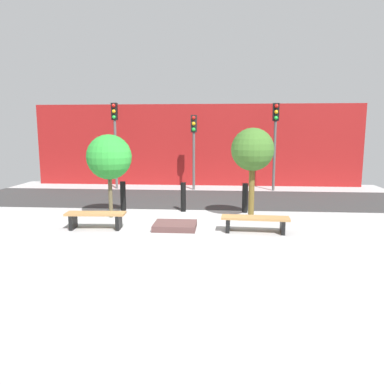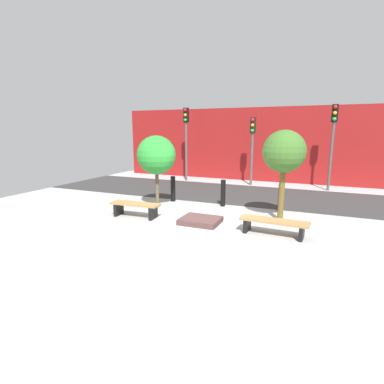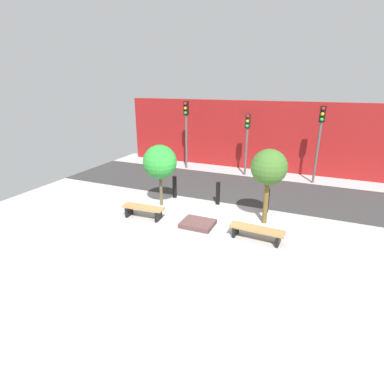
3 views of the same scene
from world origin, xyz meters
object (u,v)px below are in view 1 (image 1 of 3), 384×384
at_px(bench_left, 96,217).
at_px(traffic_light_west, 115,130).
at_px(traffic_light_mid_west, 194,138).
at_px(tree_behind_left_bench, 109,157).
at_px(bollard_far_left, 123,196).
at_px(bench_right, 255,221).
at_px(tree_behind_right_bench, 253,150).
at_px(bollard_center, 245,198).
at_px(traffic_light_mid_east, 275,131).
at_px(planter_bed, 175,226).
at_px(bollard_left, 183,197).

bearing_deg(bench_left, traffic_light_west, 97.90).
xyz_separation_m(bench_left, traffic_light_mid_west, (2.20, 7.31, 2.04)).
distance_m(tree_behind_left_bench, bollard_far_left, 1.75).
distance_m(bench_right, bollard_far_left, 4.96).
bearing_deg(tree_behind_right_bench, bollard_center, 96.78).
bearing_deg(traffic_light_mid_east, bench_right, -101.35).
relative_size(bollard_far_left, bollard_center, 1.02).
bearing_deg(bench_right, planter_bed, 178.26).
bearing_deg(bench_right, tree_behind_left_bench, 165.28).
xyz_separation_m(bench_left, planter_bed, (2.20, 0.20, -0.25)).
xyz_separation_m(bench_left, traffic_light_west, (-1.47, 7.31, 2.40)).
bearing_deg(tree_behind_right_bench, bench_right, -90.00).
relative_size(tree_behind_left_bench, traffic_light_mid_east, 0.66).
bearing_deg(traffic_light_west, traffic_light_mid_west, -0.02).
distance_m(bench_left, tree_behind_right_bench, 4.97).
height_order(tree_behind_left_bench, bollard_far_left, tree_behind_left_bench).
relative_size(bench_right, traffic_light_west, 0.46).
bearing_deg(traffic_light_west, traffic_light_mid_east, -0.00).
relative_size(tree_behind_left_bench, bollard_far_left, 2.60).
bearing_deg(bollard_far_left, tree_behind_right_bench, -13.67).
xyz_separation_m(bench_left, bollard_far_left, (0.12, 2.49, 0.17)).
bearing_deg(tree_behind_left_bench, tree_behind_right_bench, -0.00).
xyz_separation_m(bench_right, tree_behind_right_bench, (0.00, 1.45, 1.82)).
bearing_deg(traffic_light_mid_west, bollard_center, -66.65).
height_order(bench_left, bollard_left, bollard_left).
bearing_deg(traffic_light_mid_east, traffic_light_west, 180.00).
relative_size(bench_right, tree_behind_right_bench, 0.66).
xyz_separation_m(bollard_center, traffic_light_mid_west, (-2.08, 4.82, 1.88)).
distance_m(tree_behind_left_bench, bollard_left, 2.81).
relative_size(bench_left, traffic_light_west, 0.42).
bearing_deg(bollard_center, bollard_far_left, 180.00).
distance_m(tree_behind_left_bench, traffic_light_west, 6.10).
bearing_deg(bollard_center, tree_behind_right_bench, -83.22).
distance_m(bench_right, traffic_light_mid_east, 7.83).
bearing_deg(bench_left, tree_behind_left_bench, 86.55).
distance_m(traffic_light_west, traffic_light_mid_west, 3.69).
distance_m(bollard_far_left, traffic_light_mid_west, 5.57).
relative_size(planter_bed, traffic_light_mid_east, 0.30).
bearing_deg(traffic_light_west, bollard_left, -52.71).
xyz_separation_m(bollard_far_left, traffic_light_mid_east, (5.75, 4.82, 2.20)).
height_order(bollard_center, traffic_light_west, traffic_light_west).
distance_m(bench_right, bollard_left, 3.33).
relative_size(tree_behind_left_bench, traffic_light_mid_west, 0.76).
height_order(bollard_left, traffic_light_mid_east, traffic_light_mid_east).
relative_size(bench_right, tree_behind_left_bench, 0.71).
xyz_separation_m(bench_left, bollard_center, (4.28, 2.49, 0.16)).
bearing_deg(bollard_left, planter_bed, -90.00).
height_order(tree_behind_left_bench, traffic_light_mid_east, traffic_light_mid_east).
bearing_deg(bench_left, bench_right, -3.45).
xyz_separation_m(tree_behind_right_bench, bollard_far_left, (-4.28, 1.04, -1.63)).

